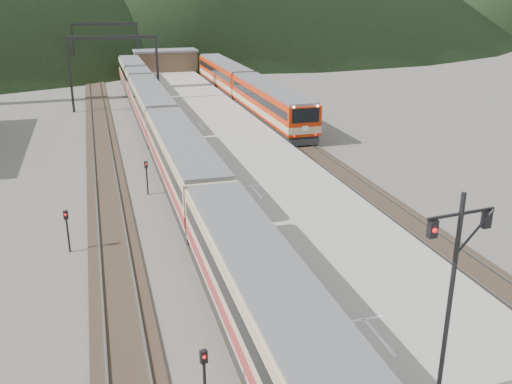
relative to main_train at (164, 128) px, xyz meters
name	(u,v)px	position (x,y,z in m)	size (l,w,h in m)	color
track_main	(160,140)	(0.00, 3.62, -1.89)	(2.60, 200.00, 0.23)	black
track_far	(102,144)	(-5.00, 3.62, -1.89)	(2.60, 200.00, 0.23)	black
track_second	(283,132)	(11.50, 3.62, -1.89)	(2.60, 200.00, 0.23)	black
platform	(226,136)	(5.60, 1.62, -1.46)	(8.00, 100.00, 1.00)	gray
gantry_near	(114,59)	(-2.85, 18.62, 3.63)	(9.55, 0.25, 8.00)	black
gantry_far	(105,40)	(-2.85, 43.62, 3.63)	(9.55, 0.25, 8.00)	black
station_shed	(166,60)	(5.60, 41.62, 0.61)	(9.40, 4.40, 3.10)	brown
main_train	(164,128)	(0.00, 0.00, 0.00)	(2.84, 77.76, 3.46)	tan
second_train	(244,87)	(11.50, 17.66, 0.06)	(2.93, 39.87, 3.57)	#B32405
signal_mast	(453,280)	(3.92, -33.90, 3.15)	(2.20, 0.38, 6.73)	black
short_signal_a	(204,372)	(-2.73, -31.23, -0.50)	(0.25, 0.21, 2.27)	black
short_signal_b	(147,173)	(-2.43, -10.17, -0.50)	(0.26, 0.21, 2.27)	black
short_signal_c	(67,226)	(-7.18, -17.81, -0.50)	(0.26, 0.23, 2.27)	black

